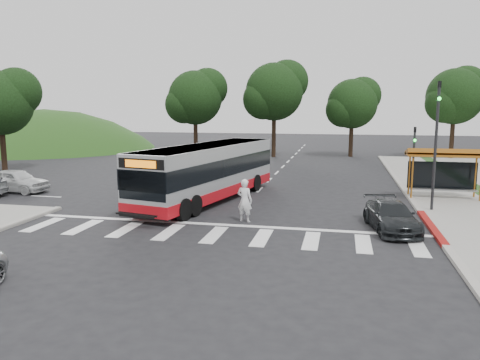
# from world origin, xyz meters

# --- Properties ---
(ground) EXTENTS (140.00, 140.00, 0.00)m
(ground) POSITION_xyz_m (0.00, 0.00, 0.00)
(ground) COLOR black
(ground) RESTS_ON ground
(sidewalk_east) EXTENTS (4.00, 40.00, 0.12)m
(sidewalk_east) POSITION_xyz_m (11.00, 8.00, 0.06)
(sidewalk_east) COLOR gray
(sidewalk_east) RESTS_ON ground
(curb_east) EXTENTS (0.30, 40.00, 0.15)m
(curb_east) POSITION_xyz_m (9.00, 8.00, 0.07)
(curb_east) COLOR #9E9991
(curb_east) RESTS_ON ground
(curb_east_red) EXTENTS (0.32, 6.00, 0.15)m
(curb_east_red) POSITION_xyz_m (9.00, -2.00, 0.08)
(curb_east_red) COLOR maroon
(curb_east_red) RESTS_ON ground
(hillside_nw) EXTENTS (44.00, 44.00, 10.00)m
(hillside_nw) POSITION_xyz_m (-32.00, 30.00, 0.00)
(hillside_nw) COLOR #224014
(hillside_nw) RESTS_ON ground
(crosswalk_ladder) EXTENTS (18.00, 2.60, 0.01)m
(crosswalk_ladder) POSITION_xyz_m (0.00, -5.00, 0.01)
(crosswalk_ladder) COLOR silver
(crosswalk_ladder) RESTS_ON ground
(bus_shelter) EXTENTS (4.20, 1.60, 2.86)m
(bus_shelter) POSITION_xyz_m (10.80, 5.10, 2.35)
(bus_shelter) COLOR #A15E1A
(bus_shelter) RESTS_ON sidewalk_east
(traffic_signal_ne_tall) EXTENTS (0.18, 0.37, 6.50)m
(traffic_signal_ne_tall) POSITION_xyz_m (9.60, 1.49, 3.88)
(traffic_signal_ne_tall) COLOR black
(traffic_signal_ne_tall) RESTS_ON ground
(traffic_signal_ne_short) EXTENTS (0.18, 0.37, 4.00)m
(traffic_signal_ne_short) POSITION_xyz_m (9.60, 8.49, 2.48)
(traffic_signal_ne_short) COLOR black
(traffic_signal_ne_short) RESTS_ON ground
(tree_ne_a) EXTENTS (6.16, 5.74, 9.30)m
(tree_ne_a) POSITION_xyz_m (16.08, 28.06, 6.39)
(tree_ne_a) COLOR black
(tree_ne_a) RESTS_ON parking_lot
(tree_north_a) EXTENTS (6.60, 6.15, 10.17)m
(tree_north_a) POSITION_xyz_m (-1.92, 26.07, 6.92)
(tree_north_a) COLOR black
(tree_north_a) RESTS_ON ground
(tree_north_b) EXTENTS (5.72, 5.33, 8.43)m
(tree_north_b) POSITION_xyz_m (6.07, 28.06, 5.66)
(tree_north_b) COLOR black
(tree_north_b) RESTS_ON ground
(tree_north_c) EXTENTS (6.16, 5.74, 9.30)m
(tree_north_c) POSITION_xyz_m (-9.92, 24.06, 6.29)
(tree_north_c) COLOR black
(tree_north_c) RESTS_ON ground
(tree_west_a) EXTENTS (5.72, 5.33, 8.43)m
(tree_west_a) POSITION_xyz_m (-21.93, 10.06, 5.66)
(tree_west_a) COLOR black
(tree_west_a) RESTS_ON ground
(transit_bus) EXTENTS (5.27, 12.50, 3.16)m
(transit_bus) POSITION_xyz_m (-2.24, 1.88, 1.58)
(transit_bus) COLOR #A7A9AC
(transit_bus) RESTS_ON ground
(pedestrian) EXTENTS (0.82, 0.63, 2.00)m
(pedestrian) POSITION_xyz_m (0.77, -2.50, 1.00)
(pedestrian) COLOR white
(pedestrian) RESTS_ON ground
(dark_sedan) EXTENTS (2.46, 4.49, 1.23)m
(dark_sedan) POSITION_xyz_m (7.23, -2.63, 0.62)
(dark_sedan) COLOR black
(dark_sedan) RESTS_ON ground
(west_car_white) EXTENTS (4.39, 2.13, 1.45)m
(west_car_white) POSITION_xyz_m (-14.71, 1.92, 0.72)
(west_car_white) COLOR silver
(west_car_white) RESTS_ON ground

